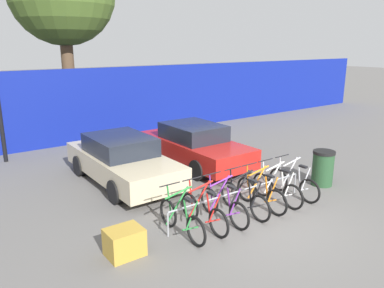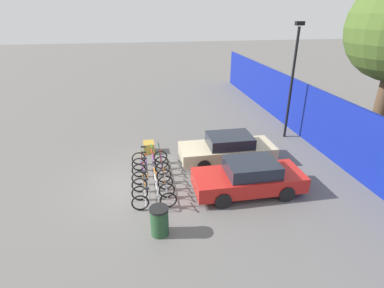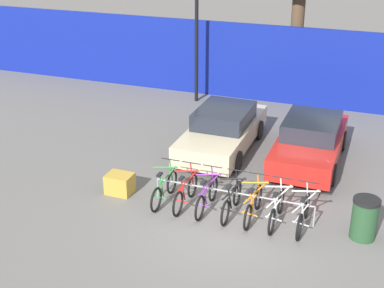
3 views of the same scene
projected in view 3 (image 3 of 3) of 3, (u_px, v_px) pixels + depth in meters
The scene contains 15 objects.
ground_plane at pixel (225, 225), 13.15m from camera, with size 120.00×120.00×0.00m, color #605E5B.
hoarding_wall at pixel (299, 67), 20.68m from camera, with size 36.00×0.16×3.05m, color navy.
bike_rack at pixel (233, 194), 13.54m from camera, with size 4.19×0.04×0.57m.
bicycle_green at pixel (164, 189), 14.04m from camera, with size 0.68×1.71×1.05m.
bicycle_red at pixel (185, 193), 13.85m from camera, with size 0.68×1.71×1.05m.
bicycle_purple at pixel (207, 197), 13.66m from camera, with size 0.68×1.71×1.05m.
bicycle_black at pixel (232, 201), 13.45m from camera, with size 0.68×1.71×1.05m.
bicycle_orange at pixel (253, 205), 13.27m from camera, with size 0.68×1.71×1.05m.
bicycle_white at pixel (277, 209), 13.08m from camera, with size 0.68×1.71×1.05m.
bicycle_silver at pixel (303, 214), 12.87m from camera, with size 0.68×1.71×1.05m.
car_beige at pixel (223, 130), 16.99m from camera, with size 1.91×4.54×1.40m.
car_red at pixel (310, 141), 16.18m from camera, with size 1.91×4.40×1.40m.
lamp_post at pixel (197, 13), 20.27m from camera, with size 0.24×0.44×6.31m.
trash_bin at pixel (364, 218), 12.43m from camera, with size 0.63×0.63×1.03m.
cargo_crate at pixel (120, 184), 14.53m from camera, with size 0.70×0.56×0.55m, color #B28C33.
Camera 3 is at (3.20, -10.81, 7.11)m, focal length 50.00 mm.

